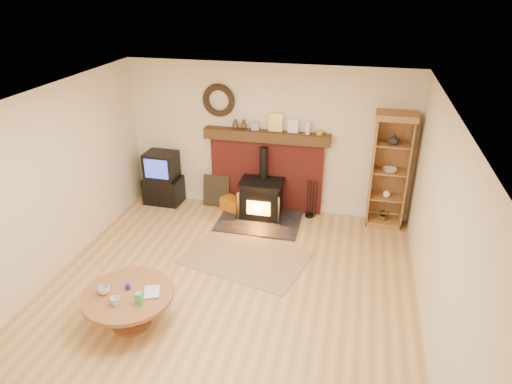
% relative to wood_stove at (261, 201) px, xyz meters
% --- Properties ---
extents(ground, '(5.50, 5.50, 0.00)m').
position_rel_wood_stove_xyz_m(ground, '(0.01, -2.27, -0.33)').
color(ground, '#B18649').
rests_on(ground, ground).
extents(room_shell, '(5.02, 5.52, 2.61)m').
position_rel_wood_stove_xyz_m(room_shell, '(-0.01, -2.18, 1.38)').
color(room_shell, beige).
rests_on(room_shell, ground).
extents(chimney_breast, '(2.20, 0.22, 1.78)m').
position_rel_wood_stove_xyz_m(chimney_breast, '(0.01, 0.40, 0.47)').
color(chimney_breast, maroon).
rests_on(chimney_breast, ground).
extents(wood_stove, '(1.40, 1.00, 1.25)m').
position_rel_wood_stove_xyz_m(wood_stove, '(0.00, 0.00, 0.00)').
color(wood_stove, black).
rests_on(wood_stove, ground).
extents(area_rug, '(2.02, 1.62, 0.01)m').
position_rel_wood_stove_xyz_m(area_rug, '(0.04, -1.29, -0.33)').
color(area_rug, brown).
rests_on(area_rug, ground).
extents(tv_unit, '(0.68, 0.50, 0.99)m').
position_rel_wood_stove_xyz_m(tv_unit, '(-1.91, 0.20, 0.14)').
color(tv_unit, black).
rests_on(tv_unit, ground).
extents(curio_cabinet, '(0.63, 0.46, 1.97)m').
position_rel_wood_stove_xyz_m(curio_cabinet, '(2.09, 0.28, 0.65)').
color(curio_cabinet, brown).
rests_on(curio_cabinet, ground).
extents(firelog_box, '(0.48, 0.39, 0.26)m').
position_rel_wood_stove_xyz_m(firelog_box, '(-0.55, 0.13, -0.21)').
color(firelog_box, gold).
rests_on(firelog_box, ground).
extents(leaning_painting, '(0.49, 0.13, 0.59)m').
position_rel_wood_stove_xyz_m(leaning_painting, '(-0.91, 0.28, -0.04)').
color(leaning_painting, black).
rests_on(leaning_painting, ground).
extents(fire_tools, '(0.19, 0.16, 0.70)m').
position_rel_wood_stove_xyz_m(fire_tools, '(0.84, 0.23, -0.18)').
color(fire_tools, black).
rests_on(fire_tools, ground).
extents(coffee_table, '(1.09, 1.09, 0.62)m').
position_rel_wood_stove_xyz_m(coffee_table, '(-0.97, -3.02, 0.04)').
color(coffee_table, brown).
rests_on(coffee_table, ground).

